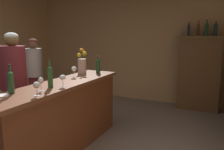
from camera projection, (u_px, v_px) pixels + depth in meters
name	position (u px, v px, depth m)	size (l,w,h in m)	color
wall_back	(127.00, 45.00, 5.94)	(5.11, 0.12, 2.71)	tan
bar_counter	(61.00, 118.00, 3.22)	(0.56, 2.35, 0.98)	#5B2E1A
display_cabinet	(199.00, 72.00, 5.02)	(0.94, 0.36, 1.60)	brown
wine_bottle_chardonnay	(50.00, 76.00, 2.84)	(0.06, 0.06, 0.34)	#264C28
wine_bottle_syrah	(11.00, 81.00, 2.56)	(0.07, 0.07, 0.33)	#234B28
wine_bottle_riesling	(98.00, 65.00, 3.94)	(0.07, 0.07, 0.29)	#1C3B20
wine_glass_front	(41.00, 81.00, 2.69)	(0.06, 0.06, 0.16)	white
wine_glass_mid	(74.00, 69.00, 3.56)	(0.08, 0.08, 0.17)	white
wine_glass_rear	(63.00, 78.00, 2.92)	(0.08, 0.08, 0.15)	white
wine_glass_spare	(37.00, 86.00, 2.47)	(0.07, 0.07, 0.15)	white
flower_arrangement	(82.00, 64.00, 3.93)	(0.18, 0.14, 0.42)	tan
cheese_plate	(2.00, 96.00, 2.48)	(0.15, 0.15, 0.01)	white
display_bottle_left	(189.00, 29.00, 4.98)	(0.06, 0.06, 0.31)	#24233B
display_bottle_midleft	(198.00, 29.00, 4.90)	(0.06, 0.06, 0.32)	#4E2B1A
display_bottle_center	(207.00, 29.00, 4.83)	(0.07, 0.07, 0.33)	#183D23
display_bottle_midright	(216.00, 29.00, 4.76)	(0.07, 0.07, 0.30)	#202D31
patron_by_cabinet	(15.00, 86.00, 3.30)	(0.34, 0.34, 1.65)	#495C4A
patron_redhead	(34.00, 72.00, 4.82)	(0.33, 0.33, 1.54)	maroon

